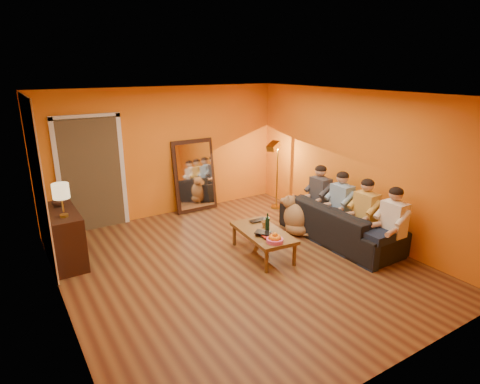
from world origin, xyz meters
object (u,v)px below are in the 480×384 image
wine_bottle (267,222)px  tumbler (265,224)px  sofa (339,222)px  person_far_right (320,197)px  laptop (260,221)px  mirror_frame (195,176)px  vase (57,201)px  floor_lamp (277,176)px  person_mid_right (341,205)px  dog (295,215)px  coffee_table (263,243)px  table_lamp (62,200)px  sideboard (65,236)px  person_far_left (393,225)px  person_mid_left (365,214)px

wine_bottle → tumbler: wine_bottle is taller
sofa → person_far_right: person_far_right is taller
wine_bottle → laptop: bearing=72.0°
mirror_frame → vase: size_ratio=7.98×
sofa → floor_lamp: floor_lamp is taller
person_mid_right → person_far_right: (0.00, 0.55, 0.00)m
mirror_frame → dog: 2.40m
coffee_table → vase: (-2.77, 1.72, 0.74)m
dog → tumbler: 0.95m
table_lamp → tumbler: bearing=-20.0°
floor_lamp → wine_bottle: bearing=-152.6°
coffee_table → person_mid_right: bearing=0.5°
sideboard → person_far_left: person_far_left is taller
coffee_table → tumbler: tumbler is taller
vase → laptop: bearing=-25.0°
floor_lamp → tumbler: bearing=-154.2°
person_mid_left → tumbler: 1.70m
floor_lamp → dog: floor_lamp is taller
table_lamp → vase: bearing=90.0°
tumbler → laptop: tumbler is taller
table_lamp → coffee_table: size_ratio=0.42×
dog → floor_lamp: bearing=78.1°
sideboard → person_far_right: 4.50m
person_far_left → laptop: 2.14m
sideboard → table_lamp: size_ratio=2.31×
person_mid_right → floor_lamp: bearing=90.9°
sideboard → floor_lamp: floor_lamp is taller
vase → table_lamp: bearing=-90.0°
sofa → wine_bottle: 1.46m
mirror_frame → sideboard: 3.01m
laptop → floor_lamp: bearing=43.9°
sideboard → tumbler: sideboard is taller
person_mid_left → tumbler: bearing=151.4°
table_lamp → person_mid_left: bearing=-23.0°
coffee_table → person_mid_right: (1.60, -0.14, 0.40)m
coffee_table → table_lamp: bearing=162.4°
wine_bottle → mirror_frame: bearing=90.6°
person_mid_right → person_far_right: same height
person_mid_left → vase: person_mid_left is taller
floor_lamp → wine_bottle: 2.34m
table_lamp → wine_bottle: (2.82, -1.22, -0.53)m
person_mid_right → wine_bottle: person_mid_right is taller
sideboard → person_far_right: person_far_right is taller
wine_bottle → vase: (-2.82, 1.77, 0.37)m
table_lamp → vase: table_lamp is taller
table_lamp → dog: size_ratio=0.70×
sofa → person_mid_right: person_mid_right is taller
dog → mirror_frame: bearing=126.0°
person_far_right → wine_bottle: 1.62m
sideboard → wine_bottle: (2.82, -1.52, 0.15)m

